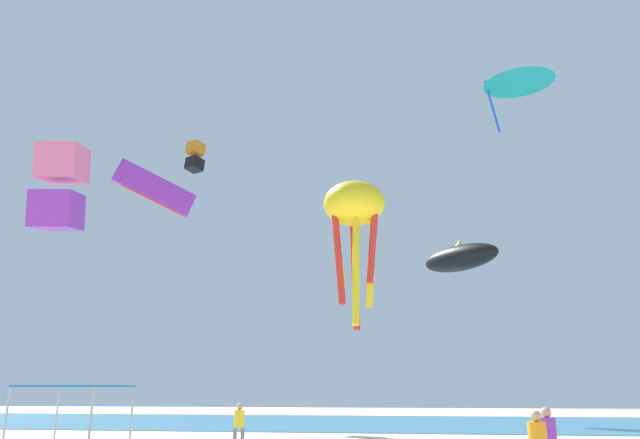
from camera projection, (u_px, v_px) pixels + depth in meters
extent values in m
cube|color=teal|center=(367.00, 422.00, 38.28)|extent=(110.00, 19.20, 0.03)
cylinder|color=#B2B2B7|center=(5.00, 422.00, 18.87)|extent=(0.07, 0.07, 2.17)
cylinder|color=#B2B2B7|center=(90.00, 423.00, 18.46)|extent=(0.07, 0.07, 2.17)
cylinder|color=#B2B2B7|center=(56.00, 418.00, 21.58)|extent=(0.07, 0.07, 2.17)
cylinder|color=#B2B2B7|center=(131.00, 419.00, 21.17)|extent=(0.07, 0.07, 2.17)
cube|color=#1972B7|center=(76.00, 386.00, 20.33)|extent=(2.96, 2.92, 0.06)
cylinder|color=orange|center=(538.00, 438.00, 12.97)|extent=(0.40, 0.40, 0.66)
sphere|color=tan|center=(536.00, 416.00, 13.10)|extent=(0.25, 0.25, 0.25)
cylinder|color=purple|center=(548.00, 432.00, 14.36)|extent=(0.40, 0.40, 0.67)
sphere|color=tan|center=(546.00, 412.00, 14.48)|extent=(0.25, 0.25, 0.25)
cylinder|color=slate|center=(242.00, 438.00, 21.94)|extent=(0.14, 0.14, 0.73)
cylinder|color=slate|center=(235.00, 438.00, 21.92)|extent=(0.14, 0.14, 0.73)
cylinder|color=yellow|center=(239.00, 419.00, 22.12)|extent=(0.38, 0.38, 0.63)
sphere|color=tan|center=(240.00, 406.00, 22.24)|extent=(0.24, 0.24, 0.24)
cube|color=orange|center=(196.00, 149.00, 46.83)|extent=(1.51, 1.57, 1.10)
cube|color=black|center=(195.00, 164.00, 46.47)|extent=(1.51, 1.57, 1.10)
cone|color=teal|center=(518.00, 77.00, 41.15)|extent=(6.69, 6.70, 1.12)
cylinder|color=blue|center=(492.00, 107.00, 42.06)|extent=(1.16, 1.60, 3.46)
cube|color=purple|center=(155.00, 188.00, 28.20)|extent=(3.40, 2.55, 2.42)
cube|color=red|center=(154.00, 199.00, 28.05)|extent=(2.56, 1.87, 1.34)
ellipsoid|color=yellow|center=(354.00, 204.00, 26.89)|extent=(3.65, 3.65, 2.01)
cylinder|color=yellow|center=(338.00, 253.00, 26.73)|extent=(0.59, 0.43, 3.11)
cylinder|color=red|center=(339.00, 259.00, 25.78)|extent=(0.63, 0.55, 4.04)
cylinder|color=yellow|center=(356.00, 267.00, 25.23)|extent=(0.37, 0.80, 4.95)
cylinder|color=red|center=(372.00, 248.00, 25.87)|extent=(0.59, 0.43, 3.11)
cylinder|color=yellow|center=(371.00, 262.00, 26.56)|extent=(0.63, 0.55, 4.04)
cylinder|color=red|center=(355.00, 275.00, 26.86)|extent=(0.37, 0.80, 4.95)
ellipsoid|color=black|center=(460.00, 258.00, 41.42)|extent=(5.83, 5.65, 1.91)
cone|color=yellow|center=(459.00, 244.00, 41.68)|extent=(1.30, 1.31, 0.70)
cube|color=pink|center=(63.00, 163.00, 22.09)|extent=(1.75, 1.90, 1.55)
cube|color=purple|center=(57.00, 211.00, 21.58)|extent=(1.75, 1.90, 1.55)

